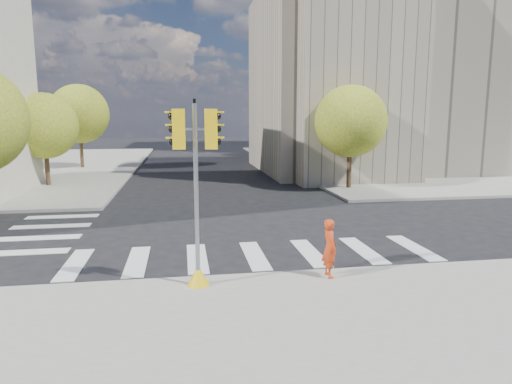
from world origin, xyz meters
The scene contains 13 objects.
ground centered at (0.00, 0.00, 0.00)m, with size 160.00×160.00×0.00m, color black.
sidewalk_far_right centered at (20.00, 26.00, 0.07)m, with size 28.00×40.00×0.15m, color gray.
civic_building centered at (15.59, 19.12, 7.26)m, with size 26.00×16.00×19.39m.
office_tower centered at (22.00, 42.00, 15.00)m, with size 20.00×18.00×30.00m, color #9EA0A3.
tree_lw_mid centered at (-10.50, 14.00, 3.76)m, with size 4.00×4.00×5.77m.
tree_lw_far centered at (-10.50, 24.00, 4.54)m, with size 4.80×4.80×6.95m.
tree_re_near centered at (7.50, 10.00, 4.05)m, with size 4.20×4.20×6.16m.
tree_re_mid centered at (7.50, 22.00, 4.35)m, with size 4.60×4.60×6.66m.
tree_re_far centered at (7.50, 34.00, 3.87)m, with size 4.00×4.00×5.88m.
lamp_near centered at (8.00, 14.00, 4.58)m, with size 0.35×0.18×8.11m.
lamp_far centered at (8.00, 28.00, 4.58)m, with size 0.35×0.18×8.11m.
traffic_signal centered at (-1.96, -4.67, 2.10)m, with size 1.07×0.56×4.59m.
photographer centered at (1.48, -4.60, 0.93)m, with size 0.57×0.37×1.56m, color red.
Camera 1 is at (-2.28, -15.67, 4.33)m, focal length 32.00 mm.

